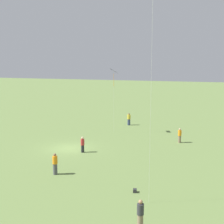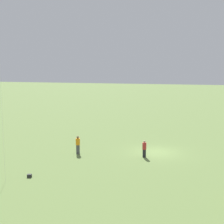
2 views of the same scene
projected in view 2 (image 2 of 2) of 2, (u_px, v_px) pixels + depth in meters
ground_plane at (156, 152)px, 31.46m from camera, size 240.00×240.00×0.00m
person_2 at (78, 145)px, 30.75m from camera, size 0.49×0.49×1.80m
person_3 at (144, 149)px, 29.61m from camera, size 0.47×0.47×1.65m
picnic_bag_0 at (29, 176)px, 24.35m from camera, size 0.37×0.31×0.24m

